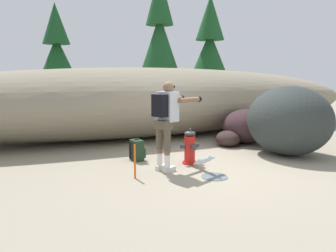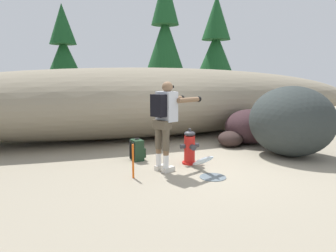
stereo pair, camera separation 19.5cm
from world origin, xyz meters
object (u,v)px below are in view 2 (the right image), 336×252
survey_stake (133,161)px  boulder_large (291,121)px  boulder_mid (250,126)px  boulder_small (230,139)px  fire_hydrant (190,148)px  utility_worker (166,115)px  spare_backpack (137,150)px

survey_stake → boulder_large: bearing=3.8°
boulder_mid → boulder_small: 0.75m
fire_hydrant → boulder_mid: 2.62m
fire_hydrant → utility_worker: (-0.61, -0.25, 0.72)m
boulder_small → survey_stake: (-2.94, -1.52, 0.10)m
boulder_large → utility_worker: bearing=-179.5°
utility_worker → spare_backpack: bearing=85.8°
utility_worker → boulder_small: size_ratio=2.59×
fire_hydrant → survey_stake: 1.38m
survey_stake → utility_worker: bearing=17.2°
fire_hydrant → boulder_mid: bearing=27.5°
boulder_mid → survey_stake: 4.00m
boulder_large → boulder_small: bearing=119.4°
boulder_mid → survey_stake: (-3.63, -1.67, -0.15)m
fire_hydrant → survey_stake: (-1.30, -0.46, -0.03)m
fire_hydrant → boulder_mid: boulder_mid is taller
spare_backpack → boulder_small: (2.54, 0.40, -0.02)m
fire_hydrant → survey_stake: bearing=-160.5°
boulder_mid → survey_stake: boulder_mid is taller
spare_backpack → boulder_large: (3.26, -0.88, 0.56)m
fire_hydrant → spare_backpack: bearing=144.0°
spare_backpack → fire_hydrant: bearing=-42.9°
spare_backpack → boulder_large: 3.43m
fire_hydrant → boulder_large: size_ratio=0.39×
utility_worker → spare_backpack: size_ratio=3.53×
boulder_mid → boulder_small: (-0.69, -0.15, -0.25)m
spare_backpack → boulder_large: boulder_large is taller
boulder_large → boulder_mid: size_ratio=1.42×
boulder_small → boulder_large: bearing=-60.6°
fire_hydrant → spare_backpack: size_ratio=1.53×
fire_hydrant → boulder_large: bearing=-5.3°
utility_worker → fire_hydrant: bearing=-0.4°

